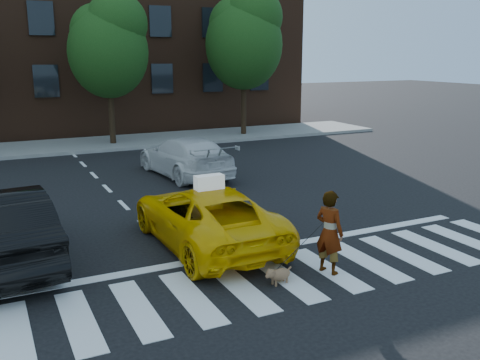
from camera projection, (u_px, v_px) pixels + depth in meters
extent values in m
plane|color=black|center=(286.00, 278.00, 10.62)|extent=(120.00, 120.00, 0.00)
cube|color=silver|center=(286.00, 278.00, 10.61)|extent=(13.00, 2.40, 0.01)
cube|color=silver|center=(249.00, 252.00, 12.01)|extent=(12.00, 0.30, 0.01)
cube|color=slate|center=(101.00, 144.00, 25.90)|extent=(30.00, 4.00, 0.15)
cube|color=#432618|center=(67.00, 24.00, 31.08)|extent=(26.00, 10.00, 12.00)
cylinder|color=black|center=(111.00, 109.00, 25.28)|extent=(0.28, 0.28, 3.55)
ellipsoid|color=#11350E|center=(108.00, 52.00, 24.67)|extent=(3.69, 3.69, 4.25)
sphere|color=#11350E|center=(116.00, 23.00, 24.37)|extent=(2.84, 2.84, 2.84)
sphere|color=#11350E|center=(98.00, 31.00, 24.53)|extent=(2.56, 2.56, 2.56)
cylinder|color=black|center=(244.00, 100.00, 28.23)|extent=(0.28, 0.28, 3.85)
ellipsoid|color=#11350E|center=(244.00, 45.00, 27.57)|extent=(4.00, 4.00, 4.60)
sphere|color=#11350E|center=(253.00, 17.00, 27.25)|extent=(3.08, 3.08, 3.08)
sphere|color=#11350E|center=(236.00, 25.00, 27.41)|extent=(2.77, 2.77, 2.77)
imported|color=#E9AF04|center=(206.00, 216.00, 12.36)|extent=(2.37, 4.98, 1.37)
imported|color=black|center=(0.00, 226.00, 11.22)|extent=(2.17, 5.07, 1.62)
imported|color=silver|center=(185.00, 156.00, 19.33)|extent=(2.44, 5.08, 1.43)
imported|color=#999999|center=(329.00, 232.00, 10.69)|extent=(0.60, 0.73, 1.72)
ellipsoid|color=#816142|center=(280.00, 274.00, 10.31)|extent=(0.46, 0.28, 0.25)
sphere|color=#816142|center=(271.00, 274.00, 10.18)|extent=(0.20, 0.20, 0.18)
sphere|color=#816142|center=(268.00, 276.00, 10.15)|extent=(0.10, 0.10, 0.09)
cylinder|color=#816142|center=(289.00, 269.00, 10.41)|extent=(0.13, 0.05, 0.11)
sphere|color=#816142|center=(269.00, 270.00, 10.22)|extent=(0.07, 0.07, 0.06)
sphere|color=#816142|center=(273.00, 272.00, 10.12)|extent=(0.07, 0.07, 0.06)
cylinder|color=#816142|center=(276.00, 283.00, 10.23)|extent=(0.05, 0.05, 0.12)
cylinder|color=#816142|center=(273.00, 281.00, 10.32)|extent=(0.05, 0.05, 0.12)
cylinder|color=#816142|center=(287.00, 280.00, 10.36)|extent=(0.05, 0.05, 0.12)
cylinder|color=#816142|center=(283.00, 278.00, 10.45)|extent=(0.05, 0.05, 0.12)
cube|color=white|center=(209.00, 182.00, 11.99)|extent=(0.65, 0.29, 0.32)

